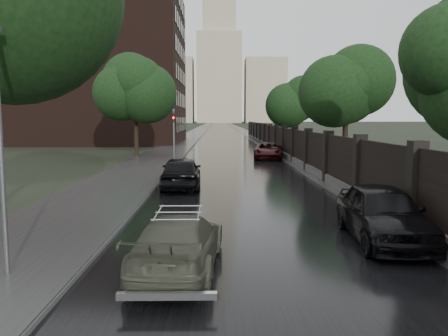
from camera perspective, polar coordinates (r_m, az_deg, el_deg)
ground at (r=8.05m, az=7.23°, el=-18.00°), size 800.00×800.00×0.00m
road at (r=197.28m, az=-0.51°, el=5.59°), size 8.00×420.00×0.02m
sidewalk_left at (r=197.33m, az=-2.26°, el=5.60°), size 4.00×420.00×0.16m
verge_right at (r=197.38m, az=1.09°, el=5.60°), size 3.00×420.00×0.08m
fence_right at (r=39.73m, az=7.39°, el=3.14°), size 0.45×75.72×2.70m
tree_left_far at (r=37.93m, az=-11.50°, el=9.30°), size 4.25×4.25×7.39m
tree_right_b at (r=30.52m, az=15.70°, el=9.34°), size 4.08×4.08×7.01m
tree_right_c at (r=48.04m, az=9.55°, el=8.39°), size 4.08×4.08×7.01m
lamp_post at (r=9.78m, az=-27.12°, el=1.93°), size 0.25×0.12×5.11m
traffic_light at (r=32.42m, az=-6.57°, el=4.85°), size 0.16×0.32×4.00m
brick_building at (r=61.98m, az=-17.08°, el=12.44°), size 24.00×18.00×20.00m
stalinist_tower at (r=309.24m, az=-0.64°, el=13.06°), size 92.00×30.00×159.00m
volga_sedan at (r=9.81m, az=-5.93°, el=-9.59°), size 2.05×4.37×1.23m
hatchback_left at (r=20.80m, az=-5.60°, el=-0.56°), size 1.96×4.58×1.54m
car_right_near at (r=12.63m, az=20.00°, el=-5.55°), size 2.09×4.65×1.55m
car_right_far at (r=35.90m, az=5.82°, el=2.26°), size 2.85×5.08×1.34m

